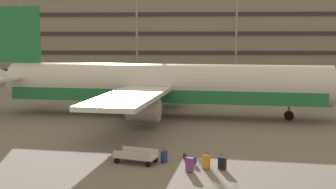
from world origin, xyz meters
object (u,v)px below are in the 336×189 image
Objects in this scene: suitcase_red at (190,164)px; backpack_navy at (185,157)px; suitcase_silver at (206,162)px; baggage_cart at (136,156)px; suitcase_upright at (222,163)px; suitcase_laid_flat at (164,156)px; backpack_small at (194,161)px; airliner at (159,85)px.

suitcase_red is 2.56m from backpack_navy.
baggage_cart is (-4.26, 0.99, -0.00)m from suitcase_silver.
suitcase_upright is (0.92, -0.16, -0.04)m from suitcase_silver.
backpack_navy is (1.29, 0.65, -0.17)m from suitcase_laid_flat.
suitcase_red is at bearing -143.31° from suitcase_silver.
suitcase_red is (-0.96, -0.71, 0.02)m from suitcase_silver.
suitcase_red is at bearing -27.25° from baggage_cart.
suitcase_silver is 1.05m from backpack_small.
suitcase_silver is (2.55, -1.17, 0.04)m from suitcase_laid_flat.
suitcase_upright reaches higher than suitcase_laid_flat.
airliner is 11.35× the size of baggage_cart.
baggage_cart is (-3.30, 1.70, -0.02)m from suitcase_red.
suitcase_red is at bearing -49.75° from suitcase_laid_flat.
backpack_navy is (-2.17, 1.98, -0.18)m from suitcase_upright.
suitcase_laid_flat is 0.90× the size of suitcase_upright.
backpack_navy is 1.21m from backpack_small.
suitcase_red is at bearing -163.54° from suitcase_upright.
backpack_small is at bearing -4.14° from baggage_cart.
suitcase_laid_flat is at bearing 6.04° from baggage_cart.
suitcase_laid_flat is 2.47m from suitcase_red.
suitcase_upright is (5.04, -17.61, -2.71)m from airliner.
suitcase_upright is at bearing -20.95° from suitcase_laid_flat.
suitcase_laid_flat is 2.80m from suitcase_silver.
backpack_small is 3.54m from baggage_cart.
suitcase_red is 1.96m from suitcase_upright.
suitcase_laid_flat is 3.71m from suitcase_upright.
airliner is 18.52m from suitcase_upright.
suitcase_silver is at bearing -24.64° from suitcase_laid_flat.
suitcase_silver reaches higher than backpack_small.
suitcase_red reaches higher than baggage_cart.
airliner is 16.15m from backpack_navy.
backpack_small is (1.82, -0.44, -0.15)m from suitcase_laid_flat.
suitcase_silver reaches higher than backpack_navy.
airliner reaches higher than backpack_navy.
backpack_navy is at bearing 26.65° from suitcase_laid_flat.
airliner reaches higher than backpack_small.
suitcase_upright is 1.88m from backpack_small.
suitcase_red is 1.48m from backpack_small.
airliner reaches higher than suitcase_red.
backpack_small is (0.52, -1.09, 0.02)m from backpack_navy.
suitcase_silver reaches higher than suitcase_laid_flat.
suitcase_upright is 1.74× the size of backpack_small.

